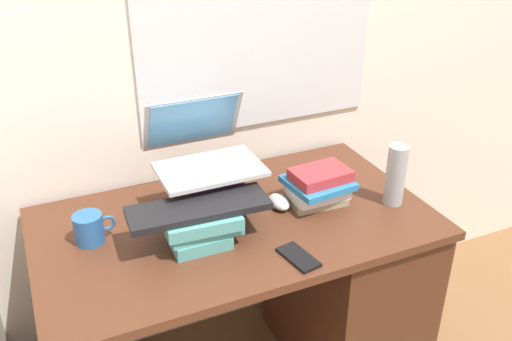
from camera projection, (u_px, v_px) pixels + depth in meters
wall_back at (188, 20)px, 1.88m from camera, size 6.00×0.06×2.60m
desk at (319, 282)px, 2.06m from camera, size 1.26×0.72×0.74m
book_stack_tall at (211, 192)px, 1.82m from camera, size 0.23×0.19×0.15m
book_stack_keyboard_riser at (200, 226)px, 1.68m from camera, size 0.24×0.19×0.10m
book_stack_side at (318, 186)px, 1.88m from camera, size 0.22×0.20×0.12m
laptop at (203, 148)px, 1.81m from camera, size 0.33×0.32×0.21m
keyboard at (199, 208)px, 1.65m from camera, size 0.43×0.16×0.02m
computer_mouse at (279, 202)px, 1.87m from camera, size 0.06×0.10×0.04m
mug at (89, 228)px, 1.68m from camera, size 0.13×0.09×0.09m
water_bottle at (396, 175)px, 1.86m from camera, size 0.07×0.07×0.21m
cell_phone at (298, 257)px, 1.62m from camera, size 0.09×0.15×0.01m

